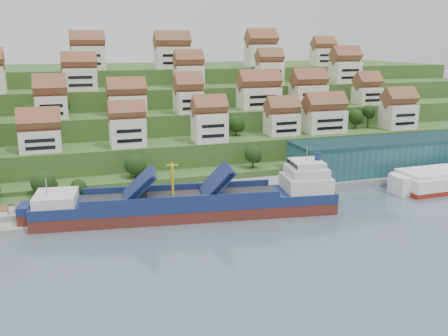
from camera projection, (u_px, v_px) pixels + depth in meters
name	position (u px, v px, depth m)	size (l,w,h in m)	color
ground	(248.00, 211.00, 126.13)	(300.00, 300.00, 0.00)	slate
quay	(294.00, 184.00, 145.77)	(180.00, 14.00, 2.20)	gray
pebble_beach	(4.00, 219.00, 119.30)	(45.00, 20.00, 1.00)	gray
hillside	(164.00, 114.00, 218.72)	(260.00, 128.00, 31.00)	#2D4C1E
hillside_village	(188.00, 91.00, 176.47)	(157.88, 64.07, 29.26)	white
hillside_trees	(161.00, 137.00, 152.50)	(138.48, 62.19, 29.40)	#1E3D14
warehouse	(384.00, 155.00, 155.90)	(60.00, 15.00, 10.00)	#22535E
flagpole	(296.00, 170.00, 139.17)	(1.28, 0.16, 8.00)	gray
cargo_ship	(197.00, 204.00, 122.03)	(73.74, 21.57, 16.10)	#59221B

